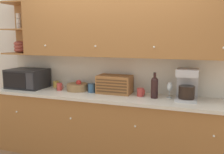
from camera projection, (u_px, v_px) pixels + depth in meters
name	position (u px, v px, depth m)	size (l,w,h in m)	color
ground_plane	(117.00, 150.00, 3.74)	(24.00, 24.00, 0.00)	#896647
wall_back	(118.00, 63.00, 3.56)	(5.85, 0.06, 2.60)	white
counter_unit	(110.00, 127.00, 3.39)	(3.47, 0.62, 0.91)	#A36B38
backsplash_panel	(117.00, 73.00, 3.55)	(3.45, 0.01, 0.50)	silver
upper_cabinets	(125.00, 27.00, 3.23)	(3.45, 0.39, 0.77)	#A36B38
microwave	(27.00, 78.00, 3.77)	(0.56, 0.42, 0.28)	black
mug_blue_second	(56.00, 84.00, 3.82)	(0.10, 0.08, 0.10)	gold
mug	(60.00, 87.00, 3.59)	(0.09, 0.08, 0.11)	#B73D38
fruit_basket	(77.00, 87.00, 3.57)	(0.30, 0.30, 0.16)	#937047
storage_canister	(92.00, 88.00, 3.46)	(0.11, 0.11, 0.12)	#33567A
bread_box	(115.00, 84.00, 3.40)	(0.46, 0.28, 0.25)	#996033
mug_patterned_third	(141.00, 92.00, 3.23)	(0.10, 0.09, 0.10)	#B73D38
wine_bottle	(154.00, 86.00, 3.12)	(0.09, 0.09, 0.32)	black
wine_glass	(170.00, 87.00, 3.14)	(0.07, 0.07, 0.20)	silver
coffee_maker	(187.00, 84.00, 3.01)	(0.25, 0.28, 0.38)	#B7B7BC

